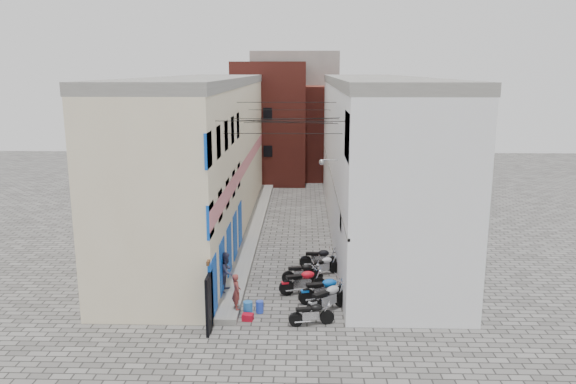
# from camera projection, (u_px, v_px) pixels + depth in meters

# --- Properties ---
(ground) EXTENTS (90.00, 90.00, 0.00)m
(ground) POSITION_uv_depth(u_px,v_px,m) (279.00, 326.00, 21.03)
(ground) COLOR #565351
(ground) RESTS_ON ground
(plinth) EXTENTS (0.90, 26.00, 0.25)m
(plinth) POSITION_uv_depth(u_px,v_px,m) (255.00, 227.00, 33.75)
(plinth) COLOR slate
(plinth) RESTS_ON ground
(building_left) EXTENTS (5.10, 27.00, 9.00)m
(building_left) POSITION_uv_depth(u_px,v_px,m) (204.00, 155.00, 32.84)
(building_left) COLOR beige
(building_left) RESTS_ON ground
(building_right) EXTENTS (5.94, 26.00, 9.00)m
(building_right) POSITION_uv_depth(u_px,v_px,m) (374.00, 156.00, 32.60)
(building_right) COLOR white
(building_right) RESTS_ON ground
(building_far_brick_left) EXTENTS (6.00, 6.00, 10.00)m
(building_far_brick_left) POSITION_uv_depth(u_px,v_px,m) (270.00, 123.00, 47.34)
(building_far_brick_left) COLOR maroon
(building_far_brick_left) RESTS_ON ground
(building_far_brick_right) EXTENTS (5.00, 6.00, 8.00)m
(building_far_brick_right) POSITION_uv_depth(u_px,v_px,m) (328.00, 132.00, 49.37)
(building_far_brick_right) COLOR maroon
(building_far_brick_right) RESTS_ON ground
(building_far_concrete) EXTENTS (8.00, 5.00, 11.00)m
(building_far_concrete) POSITION_uv_depth(u_px,v_px,m) (295.00, 111.00, 53.03)
(building_far_concrete) COLOR slate
(building_far_concrete) RESTS_ON ground
(far_shopfront) EXTENTS (2.00, 0.30, 2.40)m
(far_shopfront) POSITION_uv_depth(u_px,v_px,m) (293.00, 173.00, 45.37)
(far_shopfront) COLOR black
(far_shopfront) RESTS_ON ground
(overhead_wires) EXTENTS (5.80, 13.02, 1.32)m
(overhead_wires) POSITION_uv_depth(u_px,v_px,m) (286.00, 118.00, 26.96)
(overhead_wires) COLOR black
(overhead_wires) RESTS_ON ground
(motorcycle_a) EXTENTS (1.81, 0.87, 1.01)m
(motorcycle_a) POSITION_uv_depth(u_px,v_px,m) (312.00, 313.00, 21.04)
(motorcycle_a) COLOR black
(motorcycle_a) RESTS_ON ground
(motorcycle_b) EXTENTS (2.10, 1.90, 1.25)m
(motorcycle_b) POSITION_uv_depth(u_px,v_px,m) (328.00, 297.00, 22.21)
(motorcycle_b) COLOR #A5A6AA
(motorcycle_b) RESTS_ON ground
(motorcycle_c) EXTENTS (2.27, 1.22, 1.25)m
(motorcycle_c) POSITION_uv_depth(u_px,v_px,m) (324.00, 289.00, 23.02)
(motorcycle_c) COLOR #0C54B9
(motorcycle_c) RESTS_ON ground
(motorcycle_d) EXTENTS (2.19, 1.25, 1.21)m
(motorcycle_d) POSITION_uv_depth(u_px,v_px,m) (303.00, 280.00, 23.99)
(motorcycle_d) COLOR red
(motorcycle_d) RESTS_ON ground
(motorcycle_e) EXTENTS (1.95, 0.90, 1.08)m
(motorcycle_e) POSITION_uv_depth(u_px,v_px,m) (302.00, 272.00, 25.19)
(motorcycle_e) COLOR black
(motorcycle_e) RESTS_ON ground
(motorcycle_f) EXTENTS (1.83, 1.35, 1.03)m
(motorcycle_f) POSITION_uv_depth(u_px,v_px,m) (323.00, 265.00, 26.14)
(motorcycle_f) COLOR silver
(motorcycle_f) RESTS_ON ground
(motorcycle_g) EXTENTS (1.94, 0.64, 1.12)m
(motorcycle_g) POSITION_uv_depth(u_px,v_px,m) (319.00, 257.00, 27.08)
(motorcycle_g) COLOR black
(motorcycle_g) RESTS_ON ground
(person_a) EXTENTS (0.50, 0.61, 1.43)m
(person_a) POSITION_uv_depth(u_px,v_px,m) (236.00, 291.00, 21.85)
(person_a) COLOR brown
(person_a) RESTS_ON plinth
(person_b) EXTENTS (0.81, 0.94, 1.68)m
(person_b) POSITION_uv_depth(u_px,v_px,m) (226.00, 272.00, 23.64)
(person_b) COLOR #353550
(person_b) RESTS_ON plinth
(water_jug_near) EXTENTS (0.45, 0.45, 0.57)m
(water_jug_near) POSITION_uv_depth(u_px,v_px,m) (248.00, 309.00, 21.91)
(water_jug_near) COLOR blue
(water_jug_near) RESTS_ON ground
(water_jug_far) EXTENTS (0.36, 0.36, 0.48)m
(water_jug_far) POSITION_uv_depth(u_px,v_px,m) (260.00, 307.00, 22.19)
(water_jug_far) COLOR blue
(water_jug_far) RESTS_ON ground
(red_crate) EXTENTS (0.46, 0.37, 0.26)m
(red_crate) POSITION_uv_depth(u_px,v_px,m) (248.00, 317.00, 21.52)
(red_crate) COLOR #A80C1E
(red_crate) RESTS_ON ground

